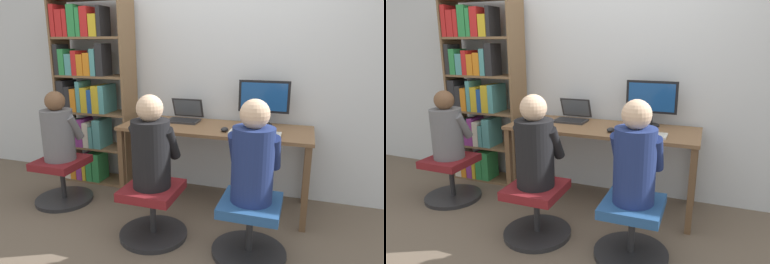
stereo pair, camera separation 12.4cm
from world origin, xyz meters
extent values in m
plane|color=brown|center=(0.00, 0.00, 0.00)|extent=(14.00, 14.00, 0.00)
cube|color=silver|center=(0.00, 0.70, 1.30)|extent=(10.00, 0.05, 2.60)
cube|color=brown|center=(0.00, 0.32, 0.75)|extent=(1.75, 0.63, 0.03)
cube|color=brown|center=(-0.84, 0.04, 0.37)|extent=(0.05, 0.05, 0.73)
cube|color=brown|center=(0.84, 0.04, 0.37)|extent=(0.05, 0.05, 0.73)
cube|color=brown|center=(-0.84, 0.59, 0.37)|extent=(0.05, 0.05, 0.73)
cube|color=brown|center=(0.84, 0.59, 0.37)|extent=(0.05, 0.05, 0.73)
cylinder|color=black|center=(0.41, 0.52, 0.77)|extent=(0.17, 0.17, 0.01)
cylinder|color=black|center=(0.41, 0.52, 0.83)|extent=(0.04, 0.04, 0.11)
cube|color=black|center=(0.41, 0.52, 1.03)|extent=(0.47, 0.02, 0.30)
cube|color=#19478C|center=(0.41, 0.51, 1.03)|extent=(0.42, 0.01, 0.26)
cube|color=#2D2D30|center=(-0.35, 0.42, 0.77)|extent=(0.32, 0.21, 0.02)
cube|color=black|center=(-0.35, 0.42, 0.78)|extent=(0.28, 0.16, 0.00)
cube|color=#2D2D30|center=(-0.35, 0.56, 0.88)|extent=(0.32, 0.09, 0.19)
cube|color=slate|center=(-0.35, 0.56, 0.88)|extent=(0.28, 0.07, 0.16)
cube|color=silver|center=(0.39, 0.15, 0.77)|extent=(0.43, 0.16, 0.02)
cube|color=#BAB8AD|center=(0.39, 0.15, 0.79)|extent=(0.40, 0.13, 0.00)
ellipsoid|color=black|center=(0.13, 0.17, 0.78)|extent=(0.06, 0.10, 0.04)
cylinder|color=#262628|center=(0.47, -0.43, 0.02)|extent=(0.55, 0.55, 0.04)
cylinder|color=#262628|center=(0.47, -0.43, 0.20)|extent=(0.05, 0.05, 0.33)
cube|color=#234C84|center=(0.47, -0.43, 0.40)|extent=(0.42, 0.44, 0.07)
cylinder|color=#262628|center=(-0.31, -0.42, 0.02)|extent=(0.55, 0.55, 0.04)
cylinder|color=#262628|center=(-0.31, -0.42, 0.20)|extent=(0.05, 0.05, 0.33)
cube|color=maroon|center=(-0.31, -0.42, 0.40)|extent=(0.42, 0.44, 0.07)
cylinder|color=navy|center=(0.47, -0.43, 0.70)|extent=(0.29, 0.29, 0.53)
sphere|color=beige|center=(0.47, -0.43, 1.06)|extent=(0.20, 0.20, 0.20)
cylinder|color=navy|center=(0.33, -0.35, 0.78)|extent=(0.08, 0.22, 0.29)
cylinder|color=navy|center=(0.61, -0.35, 0.78)|extent=(0.08, 0.22, 0.29)
cylinder|color=black|center=(-0.31, -0.42, 0.70)|extent=(0.30, 0.30, 0.53)
sphere|color=beige|center=(-0.31, -0.42, 1.05)|extent=(0.20, 0.20, 0.20)
cylinder|color=black|center=(-0.45, -0.34, 0.77)|extent=(0.08, 0.22, 0.29)
cylinder|color=black|center=(-0.16, -0.34, 0.77)|extent=(0.08, 0.22, 0.29)
cube|color=brown|center=(-1.78, 0.47, 0.98)|extent=(0.02, 0.31, 1.97)
cube|color=brown|center=(-0.96, 0.47, 0.98)|extent=(0.02, 0.31, 1.97)
cube|color=brown|center=(-1.37, 0.47, 0.01)|extent=(0.79, 0.30, 0.02)
cube|color=brown|center=(-1.37, 0.47, 0.40)|extent=(0.79, 0.30, 0.02)
cube|color=brown|center=(-1.37, 0.47, 0.79)|extent=(0.79, 0.30, 0.02)
cube|color=brown|center=(-1.37, 0.47, 1.18)|extent=(0.79, 0.30, 0.02)
cube|color=brown|center=(-1.37, 0.47, 1.57)|extent=(0.79, 0.30, 0.02)
cube|color=silver|center=(-1.71, 0.44, 0.18)|extent=(0.08, 0.25, 0.32)
cube|color=orange|center=(-1.63, 0.41, 0.14)|extent=(0.07, 0.18, 0.22)
cube|color=#8C338C|center=(-1.56, 0.44, 0.15)|extent=(0.07, 0.25, 0.26)
cube|color=gold|center=(-1.50, 0.41, 0.15)|extent=(0.04, 0.18, 0.25)
cube|color=#2D8C47|center=(-1.43, 0.44, 0.18)|extent=(0.07, 0.23, 0.31)
cube|color=#2D8C47|center=(-1.34, 0.43, 0.18)|extent=(0.08, 0.21, 0.32)
cube|color=gold|center=(-1.73, 0.44, 0.52)|extent=(0.06, 0.24, 0.21)
cube|color=teal|center=(-1.65, 0.44, 0.55)|extent=(0.07, 0.24, 0.27)
cube|color=#8C338C|center=(-1.57, 0.41, 0.52)|extent=(0.07, 0.18, 0.21)
cube|color=#8C338C|center=(-1.51, 0.43, 0.56)|extent=(0.06, 0.23, 0.30)
cube|color=silver|center=(-1.44, 0.42, 0.55)|extent=(0.07, 0.20, 0.27)
cube|color=teal|center=(-1.38, 0.43, 0.53)|extent=(0.05, 0.22, 0.23)
cube|color=teal|center=(-1.30, 0.45, 0.57)|extent=(0.09, 0.25, 0.31)
cube|color=#262628|center=(-1.71, 0.44, 0.96)|extent=(0.09, 0.24, 0.32)
cube|color=#262628|center=(-1.63, 0.42, 0.93)|extent=(0.07, 0.19, 0.27)
cube|color=orange|center=(-1.56, 0.43, 0.92)|extent=(0.07, 0.22, 0.24)
cube|color=teal|center=(-1.49, 0.43, 0.96)|extent=(0.05, 0.22, 0.32)
cube|color=gold|center=(-1.42, 0.44, 0.93)|extent=(0.08, 0.23, 0.26)
cube|color=#1E4C9E|center=(-1.36, 0.43, 0.92)|extent=(0.05, 0.22, 0.24)
cube|color=gold|center=(-1.29, 0.45, 0.94)|extent=(0.08, 0.26, 0.29)
cube|color=teal|center=(-1.21, 0.45, 0.95)|extent=(0.06, 0.26, 0.29)
cube|color=#262628|center=(-1.73, 0.42, 1.35)|extent=(0.05, 0.20, 0.31)
cube|color=#2D8C47|center=(-1.66, 0.43, 1.32)|extent=(0.07, 0.21, 0.27)
cube|color=teal|center=(-1.58, 0.44, 1.30)|extent=(0.08, 0.24, 0.22)
cube|color=red|center=(-1.51, 0.43, 1.31)|extent=(0.06, 0.21, 0.25)
cube|color=orange|center=(-1.44, 0.43, 1.30)|extent=(0.07, 0.21, 0.21)
cube|color=orange|center=(-1.36, 0.44, 1.30)|extent=(0.08, 0.24, 0.23)
cube|color=teal|center=(-1.29, 0.43, 1.32)|extent=(0.06, 0.21, 0.27)
cube|color=#262628|center=(-1.21, 0.42, 1.35)|extent=(0.08, 0.19, 0.32)
cube|color=red|center=(-1.73, 0.43, 1.74)|extent=(0.05, 0.22, 0.32)
cube|color=red|center=(-1.65, 0.44, 1.71)|extent=(0.08, 0.23, 0.26)
cube|color=red|center=(-1.58, 0.41, 1.71)|extent=(0.05, 0.19, 0.27)
cube|color=#2D8C47|center=(-1.50, 0.42, 1.73)|extent=(0.09, 0.21, 0.31)
cube|color=#2D8C47|center=(-1.42, 0.41, 1.72)|extent=(0.05, 0.19, 0.28)
cube|color=red|center=(-1.35, 0.45, 1.72)|extent=(0.09, 0.26, 0.29)
cube|color=gold|center=(-1.26, 0.42, 1.68)|extent=(0.09, 0.20, 0.21)
cube|color=#262628|center=(-1.18, 0.42, 1.72)|extent=(0.04, 0.20, 0.29)
cylinder|color=#262628|center=(-1.41, -0.12, 0.02)|extent=(0.55, 0.55, 0.04)
cylinder|color=#262628|center=(-1.41, -0.12, 0.20)|extent=(0.05, 0.05, 0.33)
cube|color=maroon|center=(-1.41, -0.12, 0.40)|extent=(0.42, 0.44, 0.07)
cylinder|color=slate|center=(-1.41, -0.12, 0.67)|extent=(0.29, 0.29, 0.48)
sphere|color=brown|center=(-1.41, -0.12, 1.00)|extent=(0.18, 0.18, 0.18)
cylinder|color=slate|center=(-1.55, -0.05, 0.74)|extent=(0.08, 0.21, 0.27)
cylinder|color=slate|center=(-1.27, -0.05, 0.74)|extent=(0.08, 0.21, 0.27)
camera|label=1|loc=(0.78, -2.67, 1.51)|focal=32.00mm
camera|label=2|loc=(0.89, -2.63, 1.51)|focal=32.00mm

